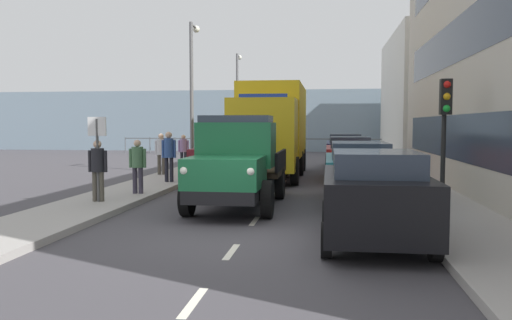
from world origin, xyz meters
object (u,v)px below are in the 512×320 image
object	(u,v)px
car_teal_kerbside_1	(359,172)
car_maroon_oppositeside_0	(223,157)
pedestrian_by_lamp	(98,166)
pedestrian_couple_b	(138,162)
pedestrian_with_bag	(184,149)
lorry_cargo_yellow	(272,127)
lamp_post_promenade	(192,83)
street_sign	(97,144)
car_black_kerbside_near	(374,196)
car_navy_kerbside_3	(344,150)
pedestrian_in_dark_coat	(169,152)
car_red_kerbside_2	(349,157)
lamp_post_far	(238,95)
traffic_light_near	(445,114)
pedestrian_strolling	(161,150)
truck_vintage_green	(236,164)

from	to	relation	value
car_teal_kerbside_1	car_maroon_oppositeside_0	bearing A→B (deg)	-48.45
pedestrian_by_lamp	pedestrian_couple_b	xyz separation A→B (m)	(-0.48, -1.63, -0.02)
pedestrian_with_bag	lorry_cargo_yellow	bearing A→B (deg)	155.21
pedestrian_by_lamp	lamp_post_promenade	xyz separation A→B (m)	(-0.07, -9.55, 2.94)
lorry_cargo_yellow	pedestrian_by_lamp	xyz separation A→B (m)	(3.75, 8.43, -0.97)
pedestrian_by_lamp	street_sign	size ratio (longest dim) A/B	0.73
car_black_kerbside_near	street_sign	distance (m)	7.65
car_maroon_oppositeside_0	pedestrian_by_lamp	size ratio (longest dim) A/B	2.51
car_teal_kerbside_1	lamp_post_promenade	xyz separation A→B (m)	(6.85, -8.08, 3.15)
car_navy_kerbside_3	street_sign	xyz separation A→B (m)	(6.88, 13.51, 0.79)
street_sign	pedestrian_by_lamp	bearing A→B (deg)	-64.90
pedestrian_with_bag	pedestrian_in_dark_coat	bearing A→B (deg)	100.78
pedestrian_couple_b	pedestrian_with_bag	world-z (taller)	pedestrian_couple_b
car_black_kerbside_near	pedestrian_in_dark_coat	world-z (taller)	pedestrian_in_dark_coat
car_red_kerbside_2	pedestrian_in_dark_coat	bearing A→B (deg)	24.91
pedestrian_with_bag	lamp_post_far	distance (m)	11.64
lorry_cargo_yellow	traffic_light_near	distance (m)	9.33
lorry_cargo_yellow	pedestrian_in_dark_coat	size ratio (longest dim) A/B	4.58
car_red_kerbside_2	traffic_light_near	xyz separation A→B (m)	(-2.10, 7.04, 1.58)
pedestrian_couple_b	pedestrian_in_dark_coat	distance (m)	3.15
car_red_kerbside_2	car_navy_kerbside_3	bearing A→B (deg)	-90.00
pedestrian_by_lamp	lorry_cargo_yellow	bearing A→B (deg)	-113.96
pedestrian_strolling	pedestrian_with_bag	xyz separation A→B (m)	(-0.05, -3.13, -0.07)
lamp_post_far	street_sign	distance (m)	21.86
truck_vintage_green	street_sign	world-z (taller)	truck_vintage_green
car_navy_kerbside_3	pedestrian_in_dark_coat	size ratio (longest dim) A/B	2.56
lorry_cargo_yellow	car_red_kerbside_2	distance (m)	3.44
truck_vintage_green	lorry_cargo_yellow	world-z (taller)	lorry_cargo_yellow
car_red_kerbside_2	street_sign	size ratio (longest dim) A/B	1.85
pedestrian_couple_b	car_teal_kerbside_1	bearing A→B (deg)	178.52
truck_vintage_green	lamp_post_far	size ratio (longest dim) A/B	0.83
pedestrian_by_lamp	lamp_post_promenade	world-z (taller)	lamp_post_promenade
pedestrian_by_lamp	pedestrian_strolling	xyz separation A→B (m)	(0.68, -7.32, 0.03)
pedestrian_by_lamp	pedestrian_strolling	bearing A→B (deg)	-84.68
car_navy_kerbside_3	pedestrian_in_dark_coat	xyz separation A→B (m)	(6.47, 8.66, 0.31)
pedestrian_by_lamp	lamp_post_promenade	size ratio (longest dim) A/B	0.25
car_red_kerbside_2	lamp_post_promenade	size ratio (longest dim) A/B	0.63
lorry_cargo_yellow	car_black_kerbside_near	bearing A→B (deg)	105.10
car_black_kerbside_near	lamp_post_far	size ratio (longest dim) A/B	0.57
pedestrian_with_bag	car_teal_kerbside_1	bearing A→B (deg)	130.03
car_maroon_oppositeside_0	pedestrian_by_lamp	xyz separation A→B (m)	(1.93, 7.09, 0.21)
pedestrian_by_lamp	pedestrian_in_dark_coat	size ratio (longest dim) A/B	0.91
street_sign	car_teal_kerbside_1	bearing A→B (deg)	-167.42
car_navy_kerbside_3	pedestrian_by_lamp	distance (m)	15.12
lorry_cargo_yellow	car_black_kerbside_near	size ratio (longest dim) A/B	2.13
pedestrian_with_bag	lamp_post_far	size ratio (longest dim) A/B	0.23
car_navy_kerbside_3	lamp_post_promenade	xyz separation A→B (m)	(6.85, 3.89, 3.15)
car_navy_kerbside_3	car_maroon_oppositeside_0	distance (m)	8.07
pedestrian_in_dark_coat	pedestrian_strolling	bearing A→B (deg)	-66.01
car_teal_kerbside_1	lamp_post_far	distance (m)	21.59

